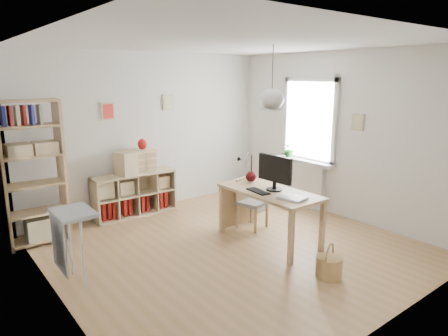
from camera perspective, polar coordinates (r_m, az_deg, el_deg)
ground at (r=5.59m, az=1.10°, el=-11.24°), size 4.50×4.50×0.00m
room_shell at (r=5.37m, az=6.86°, el=9.75°), size 4.50×4.50×4.50m
window_unit at (r=7.14m, az=12.15°, el=6.69°), size 0.07×1.16×1.46m
radiator at (r=7.32m, az=11.55°, el=-2.30°), size 0.10×0.80×0.80m
windowsill at (r=7.19m, az=11.44°, el=0.94°), size 0.22×1.20×0.06m
desk at (r=5.60m, az=6.49°, el=-4.10°), size 0.70×1.50×0.75m
cube_shelf at (r=6.93m, az=-12.92°, el=-4.11°), size 1.40×0.38×0.72m
tall_bookshelf at (r=6.00m, az=-25.74°, el=0.08°), size 0.80×0.38×2.00m
side_table at (r=4.76m, az=-21.39°, el=-7.94°), size 0.40×0.55×0.85m
chair at (r=6.16m, az=3.68°, el=-4.54°), size 0.47×0.47×0.78m
wicker_basket at (r=4.94m, az=14.76°, el=-13.40°), size 0.30×0.30×0.42m
storage_chest at (r=6.96m, az=3.25°, el=-4.74°), size 0.64×0.69×0.55m
monitor at (r=5.52m, az=7.27°, el=-0.41°), size 0.22×0.56×0.49m
keyboard at (r=5.48m, az=4.89°, el=-3.32°), size 0.19×0.39×0.02m
task_lamp at (r=6.01m, az=2.99°, el=0.64°), size 0.36×0.13×0.39m
yarn_ball at (r=5.99m, az=3.86°, el=-1.24°), size 0.16×0.16×0.16m
paper_tray at (r=5.22m, az=9.72°, el=-4.23°), size 0.32×0.38×0.03m
drawer_chest at (r=6.77m, az=-12.49°, el=0.87°), size 0.72×0.44×0.38m
red_vase at (r=6.78m, az=-11.62°, el=3.34°), size 0.15×0.15×0.18m
potted_plant at (r=7.37m, az=9.34°, el=2.73°), size 0.30×0.27×0.30m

